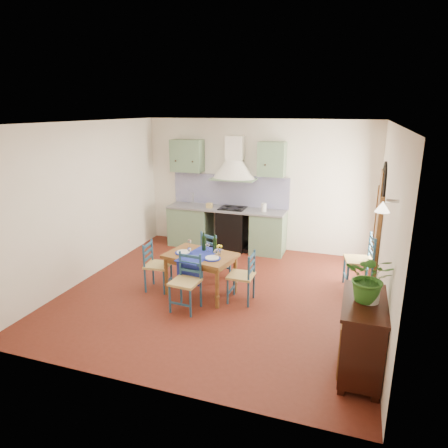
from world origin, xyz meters
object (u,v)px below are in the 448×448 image
(dining_table, at_px, (201,259))
(sideboard, at_px, (362,334))
(potted_plant, at_px, (370,277))
(chair_near, at_px, (186,282))

(dining_table, bearing_deg, sideboard, -28.04)
(sideboard, bearing_deg, potted_plant, 10.45)
(potted_plant, bearing_deg, sideboard, -169.55)
(chair_near, bearing_deg, potted_plant, -16.92)
(chair_near, distance_m, sideboard, 2.67)
(chair_near, height_order, potted_plant, potted_plant)
(sideboard, height_order, potted_plant, potted_plant)
(dining_table, height_order, chair_near, dining_table)
(dining_table, xyz_separation_m, chair_near, (-0.02, -0.56, -0.17))
(chair_near, bearing_deg, sideboard, -17.17)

